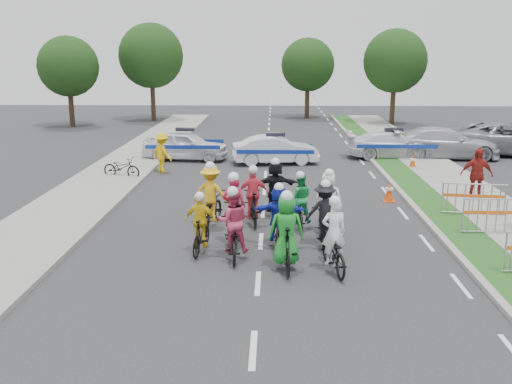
{
  "coord_description": "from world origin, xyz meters",
  "views": [
    {
      "loc": [
        0.33,
        -12.15,
        5.14
      ],
      "look_at": [
        -0.18,
        4.31,
        1.1
      ],
      "focal_mm": 40.0,
      "sensor_mm": 36.0,
      "label": 1
    }
  ],
  "objects_px": {
    "rider_1": "(286,239)",
    "barrier_1": "(496,218)",
    "rider_7": "(328,208)",
    "rider_8": "(299,207)",
    "tree_1": "(395,61)",
    "tree_4": "(308,65)",
    "rider_9": "(253,202)",
    "spectator_2": "(476,175)",
    "rider_0": "(333,246)",
    "marshal_hiviz": "(162,153)",
    "tree_0": "(68,67)",
    "police_car_1": "(275,150)",
    "parked_bike": "(122,168)",
    "rider_3": "(201,229)",
    "tree_3": "(151,56)",
    "civilian_sedan": "(444,143)",
    "rider_10": "(211,201)",
    "cone_0": "(389,192)",
    "rider_11": "(275,192)",
    "barrier_2": "(473,201)",
    "cone_1": "(413,162)",
    "rider_6": "(234,220)",
    "rider_4": "(324,220)",
    "civilian_suv": "(512,139)",
    "police_car_0": "(186,145)",
    "rider_2": "(233,231)",
    "rider_5": "(279,219)",
    "police_car_2": "(393,145)"
  },
  "relations": [
    {
      "from": "rider_3",
      "to": "rider_9",
      "type": "distance_m",
      "value": 2.92
    },
    {
      "from": "tree_0",
      "to": "barrier_1",
      "type": "bearing_deg",
      "value": -49.64
    },
    {
      "from": "tree_1",
      "to": "civilian_sedan",
      "type": "bearing_deg",
      "value": -90.66
    },
    {
      "from": "rider_1",
      "to": "cone_1",
      "type": "height_order",
      "value": "rider_1"
    },
    {
      "from": "rider_7",
      "to": "rider_5",
      "type": "bearing_deg",
      "value": 45.24
    },
    {
      "from": "rider_11",
      "to": "marshal_hiviz",
      "type": "height_order",
      "value": "rider_11"
    },
    {
      "from": "spectator_2",
      "to": "tree_3",
      "type": "bearing_deg",
      "value": 131.45
    },
    {
      "from": "tree_1",
      "to": "rider_7",
      "type": "bearing_deg",
      "value": -105.14
    },
    {
      "from": "rider_0",
      "to": "marshal_hiviz",
      "type": "relative_size",
      "value": 1.12
    },
    {
      "from": "rider_7",
      "to": "tree_0",
      "type": "relative_size",
      "value": 0.31
    },
    {
      "from": "spectator_2",
      "to": "barrier_2",
      "type": "distance_m",
      "value": 2.3
    },
    {
      "from": "rider_10",
      "to": "police_car_1",
      "type": "distance_m",
      "value": 10.26
    },
    {
      "from": "rider_4",
      "to": "police_car_1",
      "type": "height_order",
      "value": "rider_4"
    },
    {
      "from": "rider_9",
      "to": "spectator_2",
      "type": "relative_size",
      "value": 0.98
    },
    {
      "from": "rider_0",
      "to": "rider_3",
      "type": "xyz_separation_m",
      "value": [
        -3.33,
        1.15,
        0.03
      ]
    },
    {
      "from": "rider_7",
      "to": "cone_0",
      "type": "height_order",
      "value": "rider_7"
    },
    {
      "from": "rider_11",
      "to": "police_car_0",
      "type": "height_order",
      "value": "rider_11"
    },
    {
      "from": "rider_0",
      "to": "cone_0",
      "type": "distance_m",
      "value": 7.21
    },
    {
      "from": "rider_10",
      "to": "rider_11",
      "type": "xyz_separation_m",
      "value": [
        1.93,
        1.17,
        0.03
      ]
    },
    {
      "from": "rider_0",
      "to": "rider_4",
      "type": "distance_m",
      "value": 1.81
    },
    {
      "from": "marshal_hiviz",
      "to": "rider_6",
      "type": "bearing_deg",
      "value": 153.19
    },
    {
      "from": "police_car_1",
      "to": "parked_bike",
      "type": "xyz_separation_m",
      "value": [
        -6.46,
        -3.37,
        -0.21
      ]
    },
    {
      "from": "barrier_2",
      "to": "tree_1",
      "type": "height_order",
      "value": "tree_1"
    },
    {
      "from": "parked_bike",
      "to": "rider_11",
      "type": "bearing_deg",
      "value": -113.15
    },
    {
      "from": "barrier_1",
      "to": "rider_4",
      "type": "bearing_deg",
      "value": -168.89
    },
    {
      "from": "rider_6",
      "to": "tree_1",
      "type": "bearing_deg",
      "value": -106.98
    },
    {
      "from": "rider_7",
      "to": "tree_0",
      "type": "distance_m",
      "value": 29.12
    },
    {
      "from": "rider_5",
      "to": "police_car_2",
      "type": "distance_m",
      "value": 14.77
    },
    {
      "from": "rider_7",
      "to": "civilian_sedan",
      "type": "xyz_separation_m",
      "value": [
        6.91,
        12.36,
        0.02
      ]
    },
    {
      "from": "civilian_sedan",
      "to": "barrier_1",
      "type": "height_order",
      "value": "civilian_sedan"
    },
    {
      "from": "rider_8",
      "to": "rider_11",
      "type": "height_order",
      "value": "rider_11"
    },
    {
      "from": "rider_1",
      "to": "tree_4",
      "type": "relative_size",
      "value": 0.32
    },
    {
      "from": "tree_1",
      "to": "tree_3",
      "type": "height_order",
      "value": "tree_3"
    },
    {
      "from": "rider_1",
      "to": "barrier_1",
      "type": "bearing_deg",
      "value": -159.3
    },
    {
      "from": "barrier_1",
      "to": "civilian_suv",
      "type": "bearing_deg",
      "value": 66.67
    },
    {
      "from": "parked_bike",
      "to": "rider_1",
      "type": "bearing_deg",
      "value": -129.17
    },
    {
      "from": "rider_3",
      "to": "marshal_hiviz",
      "type": "bearing_deg",
      "value": -65.92
    },
    {
      "from": "civilian_sedan",
      "to": "spectator_2",
      "type": "xyz_separation_m",
      "value": [
        -1.35,
        -8.52,
        0.19
      ]
    },
    {
      "from": "rider_6",
      "to": "rider_8",
      "type": "bearing_deg",
      "value": -138.67
    },
    {
      "from": "rider_4",
      "to": "marshal_hiviz",
      "type": "height_order",
      "value": "rider_4"
    },
    {
      "from": "rider_7",
      "to": "rider_8",
      "type": "relative_size",
      "value": 1.1
    },
    {
      "from": "rider_10",
      "to": "civilian_sedan",
      "type": "height_order",
      "value": "rider_10"
    },
    {
      "from": "rider_11",
      "to": "police_car_1",
      "type": "xyz_separation_m",
      "value": [
        0.03,
        8.9,
        -0.14
      ]
    },
    {
      "from": "rider_3",
      "to": "tree_0",
      "type": "xyz_separation_m",
      "value": [
        -12.46,
        25.99,
        3.53
      ]
    },
    {
      "from": "cone_1",
      "to": "parked_bike",
      "type": "distance_m",
      "value": 12.83
    },
    {
      "from": "rider_11",
      "to": "rider_0",
      "type": "bearing_deg",
      "value": 96.59
    },
    {
      "from": "rider_8",
      "to": "civilian_sedan",
      "type": "height_order",
      "value": "rider_8"
    },
    {
      "from": "rider_2",
      "to": "rider_4",
      "type": "xyz_separation_m",
      "value": [
        2.4,
        1.0,
        0.02
      ]
    },
    {
      "from": "rider_7",
      "to": "rider_11",
      "type": "relative_size",
      "value": 1.0
    },
    {
      "from": "civilian_sedan",
      "to": "spectator_2",
      "type": "distance_m",
      "value": 8.63
    }
  ]
}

